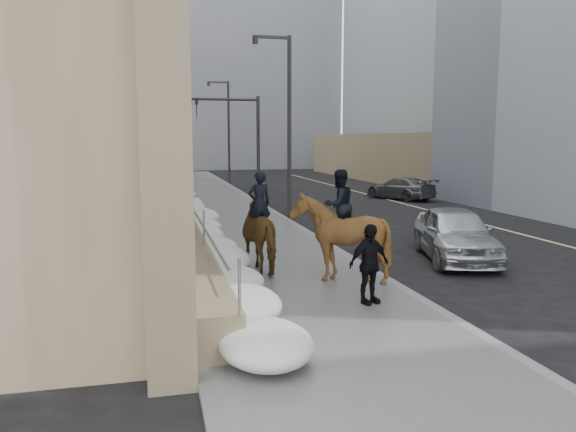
# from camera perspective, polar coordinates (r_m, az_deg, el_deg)

# --- Properties ---
(ground) EXTENTS (140.00, 140.00, 0.00)m
(ground) POSITION_cam_1_polar(r_m,az_deg,el_deg) (11.31, 2.76, -10.70)
(ground) COLOR black
(ground) RESTS_ON ground
(sidewalk) EXTENTS (5.00, 80.00, 0.12)m
(sidewalk) POSITION_cam_1_polar(r_m,az_deg,el_deg) (20.81, -5.01, -1.95)
(sidewalk) COLOR #57575A
(sidewalk) RESTS_ON ground
(curb) EXTENTS (0.24, 80.00, 0.12)m
(curb) POSITION_cam_1_polar(r_m,az_deg,el_deg) (21.35, 1.96, -1.67)
(curb) COLOR slate
(curb) RESTS_ON ground
(lane_line) EXTENTS (0.15, 70.00, 0.01)m
(lane_line) POSITION_cam_1_polar(r_m,az_deg,el_deg) (24.65, 19.90, -0.98)
(lane_line) COLOR #BFB78C
(lane_line) RESTS_ON ground
(limestone_building) EXTENTS (6.10, 44.00, 18.00)m
(limestone_building) POSITION_cam_1_polar(r_m,az_deg,el_deg) (30.79, -18.40, 17.41)
(limestone_building) COLOR #8F805D
(limestone_building) RESTS_ON ground
(bg_building_mid) EXTENTS (30.00, 12.00, 28.00)m
(bg_building_mid) POSITION_cam_1_polar(r_m,az_deg,el_deg) (71.39, -8.12, 16.19)
(bg_building_mid) COLOR slate
(bg_building_mid) RESTS_ON ground
(bg_building_far) EXTENTS (24.00, 12.00, 20.00)m
(bg_building_far) POSITION_cam_1_polar(r_m,az_deg,el_deg) (82.58, -15.98, 12.03)
(bg_building_far) COLOR gray
(bg_building_far) RESTS_ON ground
(streetlight_mid) EXTENTS (1.71, 0.24, 8.00)m
(streetlight_mid) POSITION_cam_1_polar(r_m,az_deg,el_deg) (24.98, -0.22, 10.13)
(streetlight_mid) COLOR #2D2D30
(streetlight_mid) RESTS_ON ground
(streetlight_far) EXTENTS (1.71, 0.24, 8.00)m
(streetlight_far) POSITION_cam_1_polar(r_m,az_deg,el_deg) (44.67, -6.25, 9.10)
(streetlight_far) COLOR #2D2D30
(streetlight_far) RESTS_ON ground
(traffic_signal) EXTENTS (4.10, 0.22, 6.00)m
(traffic_signal) POSITION_cam_1_polar(r_m,az_deg,el_deg) (32.69, -4.66, 8.56)
(traffic_signal) COLOR #2D2D30
(traffic_signal) RESTS_ON ground
(snow_bank) EXTENTS (1.70, 18.10, 0.76)m
(snow_bank) POSITION_cam_1_polar(r_m,az_deg,el_deg) (18.73, -8.46, -1.83)
(snow_bank) COLOR silver
(snow_bank) RESTS_ON sidewalk
(mounted_horse_left) EXTENTS (1.46, 2.45, 2.63)m
(mounted_horse_left) POSITION_cam_1_polar(r_m,az_deg,el_deg) (14.85, -2.35, -1.60)
(mounted_horse_left) COLOR #4C3517
(mounted_horse_left) RESTS_ON sidewalk
(mounted_horse_right) EXTENTS (2.35, 2.48, 2.74)m
(mounted_horse_right) POSITION_cam_1_polar(r_m,az_deg,el_deg) (13.77, 5.25, -1.80)
(mounted_horse_right) COLOR #503316
(mounted_horse_right) RESTS_ON sidewalk
(pedestrian) EXTENTS (1.08, 0.69, 1.71)m
(pedestrian) POSITION_cam_1_polar(r_m,az_deg,el_deg) (12.01, 8.23, -4.84)
(pedestrian) COLOR black
(pedestrian) RESTS_ON sidewalk
(car_silver) EXTENTS (3.09, 5.01, 1.59)m
(car_silver) POSITION_cam_1_polar(r_m,az_deg,el_deg) (17.44, 16.62, -1.71)
(car_silver) COLOR silver
(car_silver) RESTS_ON ground
(car_grey) EXTENTS (3.44, 4.89, 1.31)m
(car_grey) POSITION_cam_1_polar(r_m,az_deg,el_deg) (34.13, 11.34, 2.78)
(car_grey) COLOR #55595D
(car_grey) RESTS_ON ground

